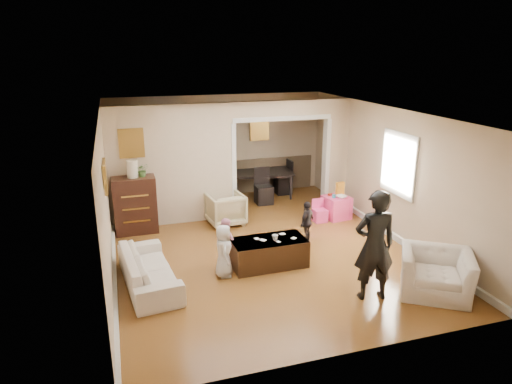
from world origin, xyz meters
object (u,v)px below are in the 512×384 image
object	(u,v)px
armchair_back	(225,209)
child_kneel_b	(226,241)
coffee_table	(269,253)
cyan_cup	(334,196)
dining_table	(256,184)
dresser	(135,205)
table_lamp	(132,169)
coffee_cup	(275,238)
child_kneel_a	(224,251)
sofa	(149,269)
child_toddler	(307,222)
play_table	(336,207)
adult_person	(374,246)
armchair_front	(436,273)

from	to	relation	value
armchair_back	child_kneel_b	distance (m)	1.95
coffee_table	cyan_cup	xyz separation A→B (m)	(2.14, 1.78, 0.30)
dining_table	child_kneel_b	xyz separation A→B (m)	(-1.68, -3.63, 0.10)
dresser	child_kneel_b	size ratio (longest dim) A/B	1.38
dresser	coffee_table	size ratio (longest dim) A/B	0.91
table_lamp	dining_table	size ratio (longest dim) A/B	0.19
armchair_back	child_kneel_b	size ratio (longest dim) A/B	0.90
coffee_table	coffee_cup	size ratio (longest dim) A/B	12.33
armchair_back	dresser	bearing A→B (deg)	-10.56
child_kneel_a	sofa	bearing A→B (deg)	95.97
child_toddler	armchair_back	bearing A→B (deg)	-88.87
armchair_back	child_toddler	distance (m)	1.95
table_lamp	dining_table	xyz separation A→B (m)	(3.13, 1.61, -1.04)
dresser	play_table	size ratio (longest dim) A/B	2.26
cyan_cup	adult_person	bearing A→B (deg)	-106.64
adult_person	child_toddler	distance (m)	2.32
sofa	play_table	bearing A→B (deg)	-72.15
sofa	child_kneel_a	size ratio (longest dim) A/B	2.06
dresser	coffee_cup	bearing A→B (deg)	-46.54
adult_person	play_table	bearing A→B (deg)	-99.42
dresser	play_table	xyz separation A→B (m)	(4.38, -0.49, -0.34)
table_lamp	child_toddler	distance (m)	3.68
armchair_back	adult_person	xyz separation A→B (m)	(1.41, -3.71, 0.52)
dresser	table_lamp	world-z (taller)	table_lamp
child_kneel_b	coffee_table	bearing A→B (deg)	-134.20
coffee_cup	adult_person	distance (m)	1.84
dresser	dining_table	distance (m)	3.53
armchair_front	dresser	xyz separation A→B (m)	(-4.33, 4.01, 0.25)
sofa	child_kneel_b	size ratio (longest dim) A/B	2.20
dresser	cyan_cup	size ratio (longest dim) A/B	14.86
table_lamp	play_table	bearing A→B (deg)	-6.38
play_table	child_toddler	world-z (taller)	child_toddler
armchair_back	dresser	distance (m)	1.91
coffee_table	play_table	bearing A→B (deg)	39.19
child_kneel_b	armchair_front	bearing A→B (deg)	-145.64
sofa	child_toddler	world-z (taller)	child_toddler
cyan_cup	adult_person	xyz separation A→B (m)	(-0.99, -3.30, 0.33)
play_table	dining_table	distance (m)	2.45
armchair_front	child_kneel_b	distance (m)	3.51
dining_table	adult_person	size ratio (longest dim) A/B	1.08
sofa	armchair_front	distance (m)	4.56
play_table	adult_person	world-z (taller)	adult_person
child_toddler	cyan_cup	bearing A→B (deg)	-177.72
armchair_back	table_lamp	world-z (taller)	table_lamp
cyan_cup	child_kneel_a	distance (m)	3.56
dresser	child_kneel_b	xyz separation A→B (m)	(1.44, -2.02, -0.16)
table_lamp	child_kneel_a	xyz separation A→B (m)	(1.29, -2.47, -0.91)
armchair_back	coffee_table	size ratio (longest dim) A/B	0.59
adult_person	child_kneel_b	xyz separation A→B (m)	(-1.86, 1.82, -0.44)
dresser	table_lamp	size ratio (longest dim) A/B	3.30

